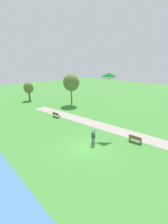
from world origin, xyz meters
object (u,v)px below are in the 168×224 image
at_px(tree_lakeside_near, 29,88).
at_px(person_kite_flyer, 93,136).
at_px(tree_treeline_center, 71,83).
at_px(park_bench_near_walkway, 135,138).
at_px(park_bench_far_walkway, 56,114).
at_px(flying_kite, 109,77).

bearing_deg(tree_lakeside_near, person_kite_flyer, -99.63).
bearing_deg(tree_treeline_center, park_bench_near_walkway, -106.26).
height_order(park_bench_near_walkway, park_bench_far_walkway, same).
bearing_deg(park_bench_near_walkway, tree_lakeside_near, 89.21).
relative_size(park_bench_near_walkway, park_bench_far_walkway, 1.00).
bearing_deg(flying_kite, person_kite_flyer, -166.11).
height_order(park_bench_far_walkway, tree_treeline_center, tree_treeline_center).
distance_m(park_bench_near_walkway, tree_treeline_center, 19.54).
bearing_deg(tree_treeline_center, tree_lakeside_near, 115.13).
xyz_separation_m(park_bench_far_walkway, tree_lakeside_near, (2.20, 14.89, 2.61)).
relative_size(park_bench_far_walkway, tree_lakeside_near, 0.34).
relative_size(person_kite_flyer, tree_treeline_center, 0.27).
height_order(person_kite_flyer, tree_lakeside_near, tree_lakeside_near).
distance_m(person_kite_flyer, tree_treeline_center, 18.21).
xyz_separation_m(person_kite_flyer, tree_lakeside_near, (4.36, 25.67, 2.08)).
height_order(tree_lakeside_near, tree_treeline_center, tree_treeline_center).
relative_size(park_bench_near_walkway, tree_lakeside_near, 0.34).
height_order(flying_kite, park_bench_far_walkway, flying_kite).
relative_size(person_kite_flyer, park_bench_near_walkway, 1.18).
bearing_deg(person_kite_flyer, park_bench_near_walkway, -38.09).
xyz_separation_m(flying_kite, tree_lakeside_near, (0.79, 24.79, -4.26)).
relative_size(person_kite_flyer, park_bench_far_walkway, 1.18).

